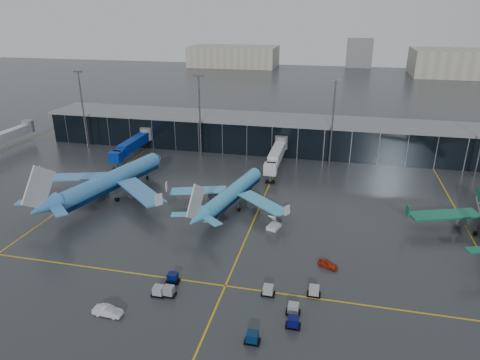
% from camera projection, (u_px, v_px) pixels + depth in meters
% --- Properties ---
extents(ground, '(600.00, 600.00, 0.00)m').
position_uv_depth(ground, '(197.00, 237.00, 87.73)').
color(ground, '#282B2D').
rests_on(ground, ground).
extents(terminal_pier, '(142.00, 17.00, 10.70)m').
position_uv_depth(terminal_pier, '(255.00, 133.00, 141.88)').
color(terminal_pier, black).
rests_on(terminal_pier, ground).
extents(jet_bridges, '(94.00, 27.50, 7.20)m').
position_uv_depth(jet_bridges, '(132.00, 145.00, 132.22)').
color(jet_bridges, '#595B60').
rests_on(jet_bridges, ground).
extents(flood_masts, '(203.00, 0.50, 25.50)m').
position_uv_depth(flood_masts, '(264.00, 117.00, 126.87)').
color(flood_masts, '#595B60').
rests_on(flood_masts, ground).
extents(distant_hangars, '(260.00, 71.00, 22.00)m').
position_uv_depth(distant_hangars, '(374.00, 60.00, 318.74)').
color(distant_hangars, '#B2AD99').
rests_on(distant_hangars, ground).
extents(taxi_lines, '(220.00, 120.00, 0.02)m').
position_uv_depth(taxi_lines, '(254.00, 219.00, 95.27)').
color(taxi_lines, gold).
rests_on(taxi_lines, ground).
extents(airliner_arkefly, '(49.25, 53.16, 13.75)m').
position_uv_depth(airliner_arkefly, '(111.00, 170.00, 104.50)').
color(airliner_arkefly, '#3E85CD').
rests_on(airliner_arkefly, ground).
extents(airliner_klm_near, '(38.85, 42.21, 11.13)m').
position_uv_depth(airliner_klm_near, '(232.00, 185.00, 99.25)').
color(airliner_klm_near, '#41A8D5').
rests_on(airliner_klm_near, ground).
extents(baggage_carts, '(26.86, 14.16, 1.70)m').
position_uv_depth(baggage_carts, '(238.00, 301.00, 67.24)').
color(baggage_carts, black).
rests_on(baggage_carts, ground).
extents(mobile_airstair, '(3.05, 3.71, 3.45)m').
position_uv_depth(mobile_airstair, '(274.00, 225.00, 90.85)').
color(mobile_airstair, silver).
rests_on(mobile_airstair, ground).
extents(service_van_red, '(3.99, 2.95, 1.27)m').
position_uv_depth(service_van_red, '(328.00, 264.00, 77.15)').
color(service_van_red, '#AA200D').
rests_on(service_van_red, ground).
extents(service_van_white, '(4.64, 1.72, 1.52)m').
position_uv_depth(service_van_white, '(108.00, 311.00, 64.92)').
color(service_van_white, silver).
rests_on(service_van_white, ground).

